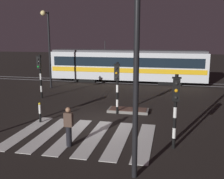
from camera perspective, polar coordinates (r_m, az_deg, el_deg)
name	(u,v)px	position (r m, az deg, el deg)	size (l,w,h in m)	color
ground_plane	(96,121)	(14.81, -3.43, -6.79)	(120.00, 120.00, 0.00)	black
rail_near	(130,83)	(26.51, 3.76, 1.33)	(80.00, 0.12, 0.03)	#59595E
rail_far	(132,81)	(27.91, 4.21, 1.82)	(80.00, 0.12, 0.03)	#59595E
crosswalk_zebra	(83,136)	(12.74, -6.26, -9.86)	(6.49, 4.65, 0.02)	silver
traffic_island	(128,110)	(16.63, 3.49, -4.45)	(2.49, 1.11, 0.18)	slate
traffic_light_median_centre	(117,80)	(15.64, 1.08, 1.95)	(0.36, 0.42, 3.12)	black
traffic_light_corner_near_right	(176,101)	(10.98, 13.43, -2.40)	(0.36, 0.42, 3.11)	black
traffic_light_corner_far_left	(40,70)	(20.53, -15.18, 4.11)	(0.36, 0.42, 3.28)	black
street_lamp_trackside_left	(48,40)	(24.25, -13.56, 10.27)	(0.44, 1.21, 6.70)	black
street_lamp_near_kerb	(136,34)	(7.94, 5.10, 11.81)	(0.44, 1.21, 7.40)	black
tram	(127,65)	(27.02, 3.29, 5.23)	(15.58, 2.58, 4.15)	silver
pedestrian_waiting_at_kerb	(69,126)	(11.45, -9.24, -7.80)	(0.36, 0.24, 1.71)	black
bollard_island_edge	(40,113)	(14.95, -15.13, -4.77)	(0.12, 0.12, 1.11)	black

